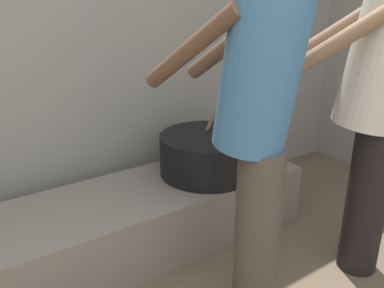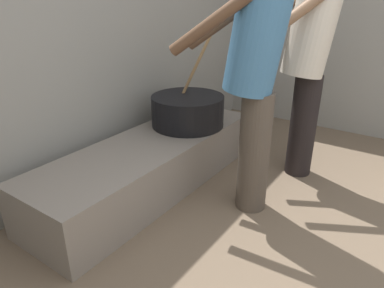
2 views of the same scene
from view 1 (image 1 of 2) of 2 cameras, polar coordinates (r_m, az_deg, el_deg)
The scene contains 4 objects.
hearth_ledge at distance 2.37m, azimuth -6.72°, elevation -10.30°, with size 1.93×0.60×0.36m, color slate.
cooking_pot_main at distance 2.43m, azimuth 2.23°, elevation -1.39°, with size 0.57×0.57×0.69m.
cook_in_cream_shirt at distance 2.08m, azimuth 24.52°, elevation 6.28°, with size 0.71×0.70×1.65m.
cook_in_blue_shirt at distance 1.64m, azimuth 9.22°, elevation 4.43°, with size 0.47×0.73×1.65m.
Camera 1 is at (-0.38, -0.07, 1.39)m, focal length 37.94 mm.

